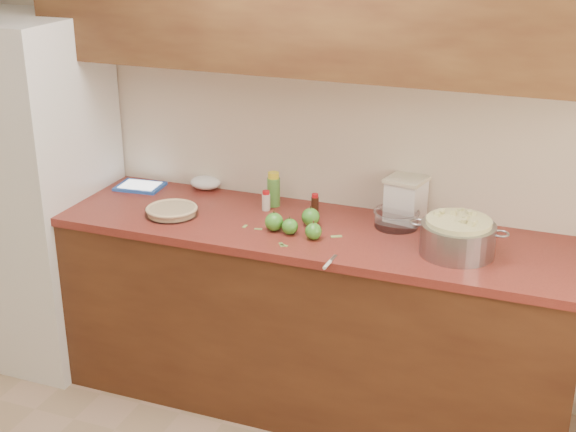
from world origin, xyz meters
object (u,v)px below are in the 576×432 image
at_px(pie, 172,211).
at_px(tablet, 140,186).
at_px(flour_canister, 406,199).
at_px(colander, 458,237).

distance_m(pie, tablet, 0.44).
xyz_separation_m(flour_canister, tablet, (-1.39, -0.06, -0.10)).
relative_size(colander, tablet, 1.68).
distance_m(pie, flour_canister, 1.10).
bearing_deg(tablet, flour_canister, -2.90).
distance_m(colander, flour_canister, 0.42).
relative_size(pie, flour_canister, 1.22).
xyz_separation_m(colander, flour_canister, (-0.29, 0.30, 0.03)).
bearing_deg(flour_canister, tablet, -177.54).
height_order(colander, flour_canister, flour_canister).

